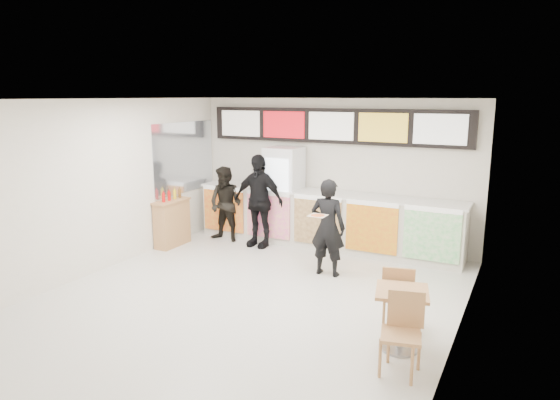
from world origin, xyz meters
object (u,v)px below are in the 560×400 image
Objects in this scene: service_counter at (324,220)px; customer_mid at (258,201)px; customer_left at (226,204)px; condiment_ledge at (172,222)px; customer_main at (328,227)px; cafe_table at (401,309)px; drinks_fridge at (284,195)px.

customer_mid reaches higher than service_counter.
customer_left is at bearing -177.92° from customer_mid.
service_counter is at bearing 25.52° from condiment_ledge.
customer_left is (-2.69, 0.93, -0.05)m from customer_main.
customer_mid is 4.73m from cafe_table.
customer_left is 1.39× the size of condiment_ledge.
cafe_table is (3.37, -3.52, -0.47)m from drinks_fridge.
customer_main is at bearing 117.45° from cafe_table.
drinks_fridge is 2.38m from condiment_ledge.
cafe_table is 5.68m from condiment_ledge.
customer_mid reaches higher than customer_main.
cafe_table is at bearing -22.29° from condiment_ledge.
customer_main is 1.04× the size of cafe_table.
customer_main is 2.84m from customer_left.
service_counter is 1.64m from customer_main.
customer_mid reaches higher than condiment_ledge.
customer_main is 3.50m from condiment_ledge.
service_counter is at bearing -66.72° from customer_main.
customer_mid is (-1.90, 0.93, 0.11)m from customer_main.
customer_mid reaches higher than cafe_table.
service_counter is 3.30× the size of customer_main.
cafe_table is at bearing -46.21° from drinks_fridge.
customer_left reaches higher than service_counter.
condiment_ledge is at bearing 143.99° from cafe_table.
condiment_ledge is (-0.80, -0.80, -0.31)m from customer_left.
cafe_table is at bearing -32.51° from customer_left.
condiment_ledge is at bearing -151.05° from customer_mid.
service_counter is 4.85× the size of condiment_ledge.
condiment_ledge is (-1.59, -0.80, -0.46)m from customer_mid.
condiment_ledge reaches higher than cafe_table.
service_counter is 3.49× the size of customer_left.
customer_main is at bearing -24.05° from customer_mid.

